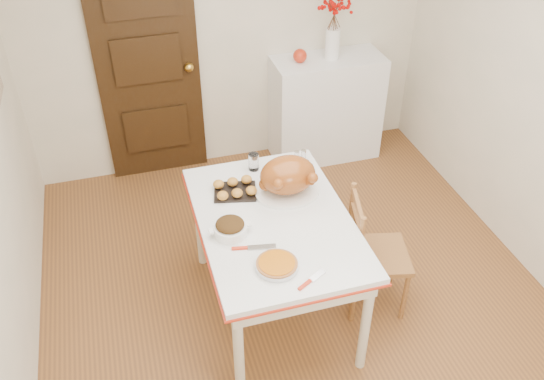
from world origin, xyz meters
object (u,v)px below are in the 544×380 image
object	(u,v)px
chair_oak	(378,253)
pumpkin_pie	(277,264)
turkey_platter	(288,177)
sideboard	(326,109)
kitchen_table	(274,266)

from	to	relation	value
chair_oak	pumpkin_pie	bearing A→B (deg)	123.68
chair_oak	turkey_platter	bearing A→B (deg)	71.32
sideboard	pumpkin_pie	size ratio (longest dim) A/B	4.06
kitchen_table	pumpkin_pie	distance (m)	0.61
chair_oak	pumpkin_pie	world-z (taller)	chair_oak
sideboard	kitchen_table	xyz separation A→B (m)	(-1.02, -1.75, -0.08)
turkey_platter	pumpkin_pie	distance (m)	0.69
turkey_platter	pumpkin_pie	world-z (taller)	turkey_platter
kitchen_table	chair_oak	world-z (taller)	chair_oak
kitchen_table	turkey_platter	world-z (taller)	turkey_platter
kitchen_table	sideboard	bearing A→B (deg)	59.85
sideboard	kitchen_table	size ratio (longest dim) A/B	0.72
kitchen_table	chair_oak	xyz separation A→B (m)	(0.68, -0.12, 0.04)
kitchen_table	chair_oak	bearing A→B (deg)	-9.81
sideboard	pumpkin_pie	xyz separation A→B (m)	(-1.13, -2.16, 0.35)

